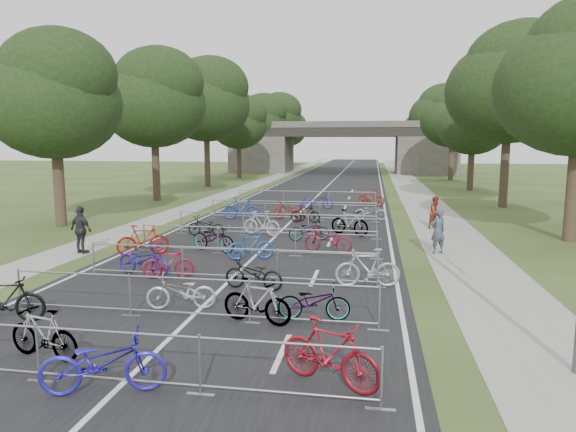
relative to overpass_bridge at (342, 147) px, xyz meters
name	(u,v)px	position (x,y,z in m)	size (l,w,h in m)	color
ground	(118,389)	(0.00, -65.00, -3.53)	(200.00, 200.00, 0.00)	#32441D
road	(333,180)	(0.00, -15.00, -3.53)	(11.00, 140.00, 0.01)	black
sidewalk_right	(406,181)	(8.00, -15.00, -3.53)	(3.00, 140.00, 0.01)	gray
sidewalk_left	(269,180)	(-7.50, -15.00, -3.53)	(2.00, 140.00, 0.01)	gray
lane_markings	(333,180)	(0.00, -15.00, -3.53)	(0.12, 140.00, 0.00)	silver
overpass_bridge	(342,147)	(0.00, 0.00, 0.00)	(31.00, 8.00, 7.05)	#44403C
tree_left_0	(55,98)	(-11.39, -49.07, 2.96)	(6.72, 6.72, 10.25)	#33261C
tree_left_1	(154,100)	(-11.39, -37.07, 3.77)	(7.56, 7.56, 11.53)	#33261C
tree_right_1	(512,86)	(13.11, -37.07, 4.37)	(8.18, 8.18, 12.47)	#33261C
tree_left_2	(207,102)	(-11.39, -25.07, 4.58)	(8.40, 8.40, 12.81)	#33261C
tree_right_2	(474,123)	(13.11, -25.07, 2.41)	(6.16, 6.16, 9.39)	#33261C
tree_left_3	(239,123)	(-11.39, -13.07, 2.96)	(6.72, 6.72, 10.25)	#33261C
tree_right_3	(454,118)	(13.11, -13.07, 3.39)	(7.17, 7.17, 10.93)	#33261C
tree_left_4	(261,120)	(-11.39, -1.07, 3.77)	(7.56, 7.56, 11.53)	#33261C
tree_right_4	(441,115)	(13.11, -1.07, 4.37)	(8.18, 8.18, 12.47)	#33261C
tree_left_5	(277,118)	(-11.39, 10.93, 4.58)	(8.40, 8.40, 12.81)	#33261C
tree_right_5	(430,131)	(13.11, 10.93, 2.41)	(6.16, 6.16, 9.39)	#33261C
tree_left_6	(289,130)	(-11.39, 22.93, 2.96)	(6.72, 6.72, 10.25)	#33261C
tree_right_6	(423,127)	(13.11, 22.93, 3.39)	(7.17, 7.17, 10.93)	#33261C
barrier_row_0	(117,360)	(0.00, -65.00, -2.99)	(9.70, 0.08, 1.10)	#929499
barrier_row_1	(189,299)	(0.00, -61.40, -2.99)	(9.70, 0.08, 1.10)	#929499
barrier_row_2	(229,264)	(0.00, -57.80, -2.99)	(9.70, 0.08, 1.10)	#929499
barrier_row_3	(256,241)	(0.00, -54.00, -2.99)	(9.70, 0.08, 1.10)	#929499
barrier_row_4	(276,225)	(0.00, -50.00, -2.99)	(9.70, 0.08, 1.10)	#929499
barrier_row_5	(292,211)	(0.00, -45.00, -2.99)	(9.70, 0.08, 1.10)	#929499
barrier_row_6	(306,199)	(0.00, -39.00, -2.99)	(9.70, 0.08, 1.10)	#929499
bike_1	(44,334)	(-2.06, -64.07, -3.01)	(0.49, 1.75, 1.05)	#929499
bike_2	(103,363)	(-0.14, -65.21, -2.97)	(0.75, 2.16, 1.14)	#241C9E
bike_3	(330,354)	(3.70, -64.28, -2.92)	(0.57, 2.03, 1.22)	maroon
bike_4	(5,300)	(-4.30, -62.32, -2.96)	(0.54, 1.90, 1.14)	black
bike_5	(181,292)	(-0.48, -60.67, -3.06)	(0.63, 1.80, 0.94)	#ADACB4
bike_6	(257,302)	(1.71, -61.38, -2.99)	(0.51, 1.82, 1.09)	#929499
bike_7	(314,302)	(3.04, -60.92, -3.07)	(0.62, 1.77, 0.93)	#929499
bike_8	(143,260)	(-2.92, -57.68, -3.00)	(0.71, 2.04, 1.07)	navy
bike_9	(168,264)	(-2.01, -57.81, -3.05)	(0.46, 1.62, 0.97)	maroon
bike_10	(253,274)	(0.97, -58.62, -3.06)	(0.63, 1.81, 0.95)	black
bike_11	(368,268)	(4.30, -57.79, -2.94)	(0.55, 1.96, 1.18)	#999BA1
bike_12	(143,240)	(-4.30, -54.76, -2.94)	(0.56, 1.97, 1.18)	maroon
bike_13	(214,238)	(-1.81, -53.67, -3.00)	(0.71, 2.04, 1.07)	#929499
bike_14	(250,246)	(-0.02, -54.84, -3.01)	(0.49, 1.74, 1.05)	#1C4A9A
bike_15	(328,240)	(2.70, -53.05, -3.02)	(0.68, 1.95, 1.02)	maroon
bike_16	(206,226)	(-3.14, -50.62, -3.05)	(0.64, 1.83, 0.96)	black
bike_17	(262,223)	(-0.68, -49.90, -2.95)	(0.55, 1.94, 1.16)	#B0B0B8
bike_18	(309,230)	(1.65, -50.77, -3.06)	(0.62, 1.78, 0.94)	#929499
bike_19	(350,223)	(3.37, -49.18, -2.93)	(0.57, 2.00, 1.20)	#929499
bike_20	(242,208)	(-2.89, -45.09, -2.92)	(0.58, 2.05, 1.23)	navy
bike_21	(289,210)	(-0.16, -45.08, -2.98)	(0.74, 2.11, 1.11)	maroon
bike_22	(305,214)	(0.83, -45.80, -3.04)	(0.46, 1.63, 0.98)	black
bike_23	(370,212)	(4.30, -44.15, -3.08)	(0.61, 1.75, 0.92)	#9A9AA1
bike_26	(317,201)	(0.86, -40.00, -2.99)	(0.73, 2.08, 1.09)	navy
bike_27	(371,198)	(4.30, -38.00, -2.95)	(0.55, 1.95, 1.17)	maroon
pedestrian_a	(438,231)	(6.95, -52.58, -2.65)	(0.64, 0.42, 1.76)	#343F4F
pedestrian_b	(436,213)	(7.56, -46.53, -2.72)	(0.79, 0.61, 1.62)	maroon
pedestrian_c	(81,230)	(-6.80, -54.86, -2.60)	(1.10, 0.46, 1.87)	#242426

